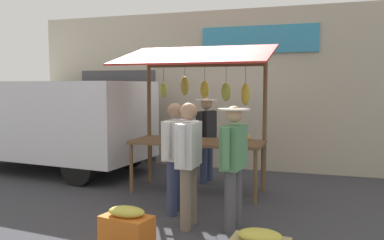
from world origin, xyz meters
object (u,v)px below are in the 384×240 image
(market_stall, at_px, (199,101))
(vendor_with_sunhat, at_px, (206,133))
(shopper_in_grey_tee, at_px, (175,150))
(shopper_with_shopping_bag, at_px, (189,156))
(produce_crate_side, at_px, (127,227))
(shopper_with_ponytail, at_px, (234,158))
(parked_van, at_px, (40,117))

(market_stall, distance_m, vendor_with_sunhat, 0.95)
(shopper_in_grey_tee, bearing_deg, shopper_with_shopping_bag, -140.95)
(market_stall, distance_m, produce_crate_side, 2.80)
(produce_crate_side, bearing_deg, shopper_with_ponytail, -138.98)
(vendor_with_sunhat, distance_m, shopper_with_shopping_bag, 2.44)
(shopper_in_grey_tee, xyz_separation_m, shopper_with_ponytail, (-0.92, 0.38, 0.01))
(shopper_with_shopping_bag, bearing_deg, parked_van, 58.61)
(parked_van, bearing_deg, shopper_in_grey_tee, 158.68)
(vendor_with_sunhat, xyz_separation_m, produce_crate_side, (0.02, 3.18, -0.71))
(produce_crate_side, bearing_deg, parked_van, -40.85)
(shopper_with_ponytail, relative_size, produce_crate_side, 2.49)
(market_stall, height_order, shopper_with_shopping_bag, market_stall)
(shopper_in_grey_tee, relative_size, produce_crate_side, 2.50)
(shopper_in_grey_tee, bearing_deg, produce_crate_side, 177.24)
(parked_van, bearing_deg, vendor_with_sunhat, -174.37)
(shopper_with_shopping_bag, distance_m, produce_crate_side, 1.16)
(shopper_in_grey_tee, bearing_deg, shopper_with_ponytail, -110.09)
(market_stall, bearing_deg, shopper_with_ponytail, 120.74)
(market_stall, bearing_deg, vendor_with_sunhat, -83.73)
(market_stall, height_order, shopper_in_grey_tee, market_stall)
(shopper_with_ponytail, distance_m, parked_van, 5.21)
(vendor_with_sunhat, bearing_deg, shopper_in_grey_tee, 10.28)
(shopper_with_shopping_bag, xyz_separation_m, parked_van, (4.13, -2.38, 0.21))
(shopper_in_grey_tee, bearing_deg, market_stall, 3.00)
(market_stall, distance_m, shopper_in_grey_tee, 1.35)
(parked_van, relative_size, produce_crate_side, 7.31)
(parked_van, height_order, produce_crate_side, parked_van)
(vendor_with_sunhat, bearing_deg, parked_van, -82.28)
(market_stall, xyz_separation_m, shopper_with_shopping_bag, (-0.38, 1.67, -0.62))
(market_stall, relative_size, shopper_with_shopping_bag, 1.58)
(vendor_with_sunhat, relative_size, parked_van, 0.34)
(shopper_with_shopping_bag, relative_size, shopper_in_grey_tee, 1.02)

